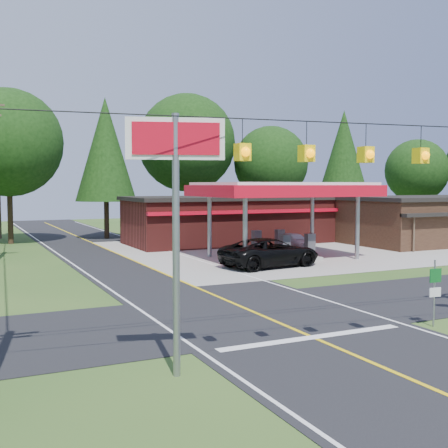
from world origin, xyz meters
name	(u,v)px	position (x,y,z in m)	size (l,w,h in m)	color
ground	(257,314)	(0.00, 0.00, 0.00)	(120.00, 120.00, 0.00)	#294D1B
main_highway	(257,314)	(0.00, 0.00, 0.01)	(8.00, 120.00, 0.02)	black
cross_road	(257,314)	(0.00, 0.00, 0.01)	(70.00, 7.00, 0.02)	black
lane_center_yellow	(257,313)	(0.00, 0.00, 0.03)	(0.15, 110.00, 0.00)	yellow
gas_canopy	(283,192)	(9.00, 13.00, 4.27)	(10.60, 7.40, 4.88)	gray
convenience_store	(228,220)	(10.00, 22.98, 1.92)	(16.40, 7.55, 3.80)	#5B1D1A
overhead_beacons	(337,126)	(-1.00, -6.00, 6.21)	(17.04, 2.04, 1.03)	black
treeline_backdrop	(112,148)	(0.82, 24.01, 7.49)	(70.27, 51.59, 13.30)	#332316
suv_car	(270,253)	(6.37, 10.00, 0.83)	(5.97, 5.97, 1.66)	black
sedan_car	(294,241)	(12.48, 17.00, 0.60)	(3.54, 3.54, 1.21)	silver
big_stop_sign	(176,184)	(-5.00, -5.01, 4.74)	(2.30, 0.80, 6.43)	gray
route_sign_post	(435,287)	(4.43, -4.17, 1.34)	(0.46, 0.10, 2.24)	gray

